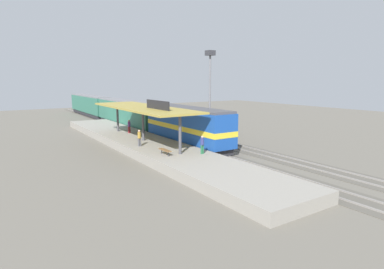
# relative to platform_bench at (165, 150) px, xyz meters

# --- Properties ---
(ground_plane) EXTENTS (120.00, 120.00, 0.00)m
(ground_plane) POSITION_rel_platform_bench_xyz_m (8.00, 7.63, -1.34)
(ground_plane) COLOR #666056
(track_near) EXTENTS (3.20, 110.00, 0.16)m
(track_near) POSITION_rel_platform_bench_xyz_m (6.00, 7.63, -1.31)
(track_near) COLOR #565249
(track_near) RESTS_ON ground
(track_far) EXTENTS (3.20, 110.00, 0.16)m
(track_far) POSITION_rel_platform_bench_xyz_m (10.60, 7.63, -1.31)
(track_far) COLOR #565249
(track_far) RESTS_ON ground
(platform) EXTENTS (6.00, 44.00, 0.90)m
(platform) POSITION_rel_platform_bench_xyz_m (1.40, 7.63, -0.89)
(platform) COLOR gray
(platform) RESTS_ON ground
(station_canopy) EXTENTS (5.20, 18.00, 4.70)m
(station_canopy) POSITION_rel_platform_bench_xyz_m (1.40, 7.54, 3.19)
(station_canopy) COLOR #47474C
(station_canopy) RESTS_ON platform
(platform_bench) EXTENTS (0.44, 1.70, 0.50)m
(platform_bench) POSITION_rel_platform_bench_xyz_m (0.00, 0.00, 0.00)
(platform_bench) COLOR #333338
(platform_bench) RESTS_ON platform
(locomotive) EXTENTS (2.93, 14.43, 4.44)m
(locomotive) POSITION_rel_platform_bench_xyz_m (6.00, 5.74, 1.07)
(locomotive) COLOR #28282D
(locomotive) RESTS_ON track_near
(passenger_carriage_front) EXTENTS (2.90, 20.00, 4.24)m
(passenger_carriage_front) POSITION_rel_platform_bench_xyz_m (6.00, 23.74, 0.97)
(passenger_carriage_front) COLOR #28282D
(passenger_carriage_front) RESTS_ON track_near
(passenger_carriage_rear) EXTENTS (2.90, 20.00, 4.24)m
(passenger_carriage_rear) POSITION_rel_platform_bench_xyz_m (6.00, 44.54, 0.97)
(passenger_carriage_rear) COLOR #28282D
(passenger_carriage_rear) RESTS_ON track_near
(freight_car) EXTENTS (2.80, 12.00, 3.54)m
(freight_car) POSITION_rel_platform_bench_xyz_m (10.60, 12.44, 0.63)
(freight_car) COLOR #28282D
(freight_car) RESTS_ON track_far
(light_mast) EXTENTS (1.10, 1.10, 11.70)m
(light_mast) POSITION_rel_platform_bench_xyz_m (13.80, 11.87, 7.05)
(light_mast) COLOR slate
(light_mast) RESTS_ON ground
(person_waiting) EXTENTS (0.34, 0.34, 1.71)m
(person_waiting) POSITION_rel_platform_bench_xyz_m (2.02, 13.28, 0.51)
(person_waiting) COLOR maroon
(person_waiting) RESTS_ON platform
(person_walking) EXTENTS (0.34, 0.34, 1.71)m
(person_walking) POSITION_rel_platform_bench_xyz_m (-0.31, 4.91, 0.51)
(person_walking) COLOR #4C4C51
(person_walking) RESTS_ON platform
(person_boarding) EXTENTS (0.34, 0.34, 1.71)m
(person_boarding) POSITION_rel_platform_bench_xyz_m (3.10, -1.50, 0.51)
(person_boarding) COLOR #23603D
(person_boarding) RESTS_ON platform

